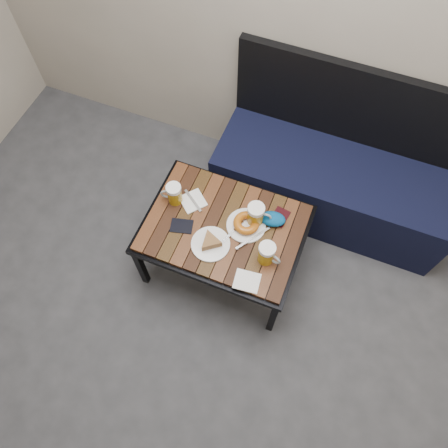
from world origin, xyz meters
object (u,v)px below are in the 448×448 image
at_px(plate_bagel, 246,224).
at_px(plate_pie, 211,243).
at_px(bench, 333,181).
at_px(beer_mug_left, 174,194).
at_px(passport_burgundy, 280,217).
at_px(knit_pouch, 273,219).
at_px(beer_mug_right, 267,254).
at_px(passport_navy, 182,226).
at_px(beer_mug_centre, 256,215).
at_px(cafe_table, 224,230).

bearing_deg(plate_bagel, plate_pie, -128.41).
bearing_deg(bench, beer_mug_left, -142.82).
distance_m(passport_burgundy, knit_pouch, 0.06).
distance_m(plate_pie, passport_burgundy, 0.40).
distance_m(beer_mug_left, plate_bagel, 0.41).
bearing_deg(beer_mug_right, passport_navy, -169.12).
bearing_deg(knit_pouch, beer_mug_centre, -159.35).
height_order(beer_mug_right, plate_pie, beer_mug_right).
height_order(beer_mug_left, passport_navy, beer_mug_left).
bearing_deg(cafe_table, passport_navy, -158.83).
bearing_deg(passport_navy, plate_bagel, 96.72).
bearing_deg(knit_pouch, plate_pie, -135.76).
height_order(bench, beer_mug_centre, bench).
distance_m(cafe_table, passport_burgundy, 0.30).
bearing_deg(beer_mug_left, passport_burgundy, 176.53).
bearing_deg(passport_navy, knit_pouch, 100.18).
xyz_separation_m(passport_burgundy, knit_pouch, (-0.03, -0.04, 0.03)).
xyz_separation_m(bench, passport_burgundy, (-0.21, -0.47, 0.20)).
height_order(beer_mug_right, plate_bagel, beer_mug_right).
bearing_deg(plate_pie, cafe_table, 78.50).
relative_size(beer_mug_right, plate_pie, 0.68).
bearing_deg(cafe_table, passport_burgundy, 32.31).
relative_size(cafe_table, beer_mug_left, 6.56).
xyz_separation_m(cafe_table, beer_mug_right, (0.26, -0.09, 0.11)).
bearing_deg(plate_bagel, bench, 58.97).
bearing_deg(knit_pouch, passport_navy, -155.07).
height_order(beer_mug_centre, passport_burgundy, beer_mug_centre).
bearing_deg(beer_mug_right, passport_burgundy, 104.89).
xyz_separation_m(bench, passport_navy, (-0.67, -0.71, 0.20)).
xyz_separation_m(bench, cafe_table, (-0.46, -0.63, 0.16)).
distance_m(plate_bagel, passport_burgundy, 0.19).
height_order(bench, beer_mug_right, bench).
relative_size(cafe_table, plate_pie, 4.22).
bearing_deg(knit_pouch, cafe_table, -151.81).
height_order(cafe_table, plate_pie, plate_pie).
bearing_deg(beer_mug_left, beer_mug_centre, 170.27).
bearing_deg(plate_bagel, cafe_table, -157.94).
bearing_deg(knit_pouch, beer_mug_right, -79.86).
relative_size(beer_mug_right, passport_burgundy, 1.22).
xyz_separation_m(plate_pie, plate_bagel, (0.13, 0.16, 0.00)).
bearing_deg(cafe_table, plate_pie, -101.50).
distance_m(cafe_table, passport_navy, 0.23).
xyz_separation_m(bench, plate_bagel, (-0.35, -0.59, 0.22)).
distance_m(passport_navy, knit_pouch, 0.47).
bearing_deg(passport_navy, bench, 122.15).
xyz_separation_m(cafe_table, beer_mug_centre, (0.14, 0.09, 0.11)).
xyz_separation_m(beer_mug_right, passport_navy, (-0.47, 0.01, -0.06)).
relative_size(passport_burgundy, knit_pouch, 0.82).
relative_size(bench, knit_pouch, 10.46).
height_order(beer_mug_left, beer_mug_centre, beer_mug_centre).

